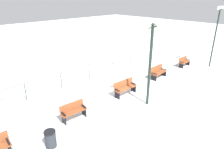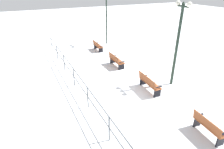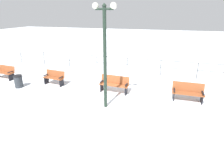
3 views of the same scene
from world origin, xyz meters
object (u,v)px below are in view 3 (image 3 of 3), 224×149
Objects in this scene: bench_nearest at (4,72)px; trash_bin at (18,81)px; bench_fourth at (188,92)px; bench_second at (54,77)px; bench_third at (114,84)px; lamppost_middle at (105,44)px.

bench_nearest is 2.32m from trash_bin.
bench_nearest is at bearing -89.64° from bench_fourth.
bench_third reaches higher than bench_second.
bench_third reaches higher than bench_nearest.
bench_second is 7.88m from bench_fourth.
bench_second is at bearing 95.27° from bench_nearest.
lamppost_middle is at bearing 5.20° from bench_third.
lamppost_middle reaches higher than trash_bin.
bench_nearest is 8.53m from lamppost_middle.
trash_bin is (1.06, -9.74, -0.09)m from bench_fourth.
bench_nearest is 3.94m from bench_second.
lamppost_middle reaches higher than bench_second.
bench_second reaches higher than trash_bin.
bench_nearest is 11.83m from bench_fourth.
bench_nearest reaches higher than trash_bin.
bench_third is (0.00, 7.89, 0.03)m from bench_nearest.
lamppost_middle is at bearing 82.65° from trash_bin.
trash_bin is (-0.76, -5.85, -2.67)m from lamppost_middle.
lamppost_middle is (1.74, 0.06, 2.55)m from bench_third.
bench_second is at bearing -86.92° from bench_third.
bench_third is at bearing 95.05° from bench_nearest.
bench_nearest is 7.89m from bench_third.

